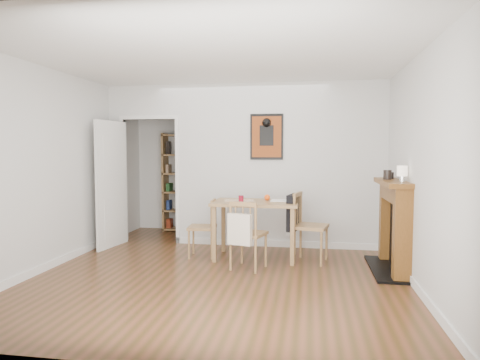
% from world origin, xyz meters
% --- Properties ---
extents(ground, '(5.20, 5.20, 0.00)m').
position_xyz_m(ground, '(0.00, 0.00, 0.00)').
color(ground, brown).
rests_on(ground, ground).
extents(room_shell, '(5.20, 5.20, 5.20)m').
position_xyz_m(room_shell, '(0.10, 1.34, 1.30)').
color(room_shell, silver).
rests_on(room_shell, ground).
extents(dining_table, '(1.20, 0.76, 0.82)m').
position_xyz_m(dining_table, '(0.32, 0.59, 0.72)').
color(dining_table, olive).
rests_on(dining_table, ground).
extents(chair_left, '(0.45, 0.45, 0.84)m').
position_xyz_m(chair_left, '(-0.45, 0.53, 0.42)').
color(chair_left, '#A0774A').
rests_on(chair_left, ground).
extents(chair_right, '(0.63, 0.57, 0.96)m').
position_xyz_m(chair_right, '(1.08, 0.50, 0.50)').
color(chair_right, '#A0774A').
rests_on(chair_right, ground).
extents(chair_front, '(0.55, 0.59, 0.90)m').
position_xyz_m(chair_front, '(0.30, 0.01, 0.46)').
color(chair_front, '#A0774A').
rests_on(chair_front, ground).
extents(bookshelf, '(0.78, 0.31, 1.86)m').
position_xyz_m(bookshelf, '(-1.28, 2.40, 0.92)').
color(bookshelf, olive).
rests_on(bookshelf, ground).
extents(fireplace, '(0.45, 1.25, 1.16)m').
position_xyz_m(fireplace, '(2.16, 0.25, 0.62)').
color(fireplace, brown).
rests_on(fireplace, ground).
extents(red_glass, '(0.07, 0.07, 0.09)m').
position_xyz_m(red_glass, '(0.13, 0.48, 0.86)').
color(red_glass, maroon).
rests_on(red_glass, dining_table).
extents(orange_fruit, '(0.09, 0.09, 0.09)m').
position_xyz_m(orange_fruit, '(0.47, 0.72, 0.86)').
color(orange_fruit, '#FF520D').
rests_on(orange_fruit, dining_table).
extents(placemat, '(0.47, 0.39, 0.00)m').
position_xyz_m(placemat, '(0.08, 0.64, 0.82)').
color(placemat, beige).
rests_on(placemat, dining_table).
extents(notebook, '(0.33, 0.24, 0.02)m').
position_xyz_m(notebook, '(0.70, 0.67, 0.82)').
color(notebook, silver).
rests_on(notebook, dining_table).
extents(mantel_lamp, '(0.13, 0.13, 0.20)m').
position_xyz_m(mantel_lamp, '(2.17, -0.07, 1.28)').
color(mantel_lamp, silver).
rests_on(mantel_lamp, fireplace).
extents(ceramic_jar_a, '(0.10, 0.10, 0.12)m').
position_xyz_m(ceramic_jar_a, '(2.07, 0.36, 1.22)').
color(ceramic_jar_a, black).
rests_on(ceramic_jar_a, fireplace).
extents(ceramic_jar_b, '(0.07, 0.07, 0.09)m').
position_xyz_m(ceramic_jar_b, '(2.15, 0.52, 1.20)').
color(ceramic_jar_b, black).
rests_on(ceramic_jar_b, fireplace).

